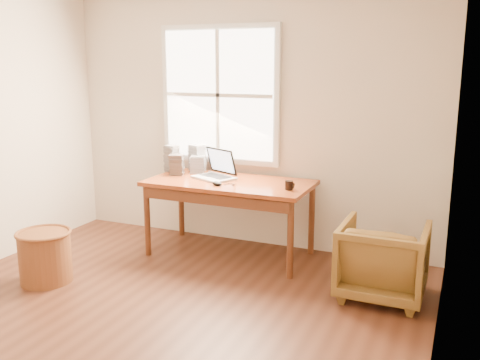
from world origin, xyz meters
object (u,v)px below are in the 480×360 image
object	(u,v)px
desk	(230,183)
armchair	(383,260)
wicker_stool	(45,257)
cd_stack_a	(197,158)
laptop	(214,163)
coffee_mug	(289,185)

from	to	relation	value
desk	armchair	world-z (taller)	desk
wicker_stool	cd_stack_a	size ratio (longest dim) A/B	1.57
desk	wicker_stool	bearing A→B (deg)	-133.67
laptop	cd_stack_a	bearing A→B (deg)	163.73
coffee_mug	cd_stack_a	xyz separation A→B (m)	(-1.17, 0.44, 0.10)
desk	wicker_stool	xyz separation A→B (m)	(-1.20, -1.26, -0.51)
cd_stack_a	laptop	bearing A→B (deg)	-41.19
armchair	laptop	size ratio (longest dim) A/B	1.53
coffee_mug	cd_stack_a	world-z (taller)	cd_stack_a
wicker_stool	coffee_mug	xyz separation A→B (m)	(1.84, 1.14, 0.57)
desk	laptop	bearing A→B (deg)	171.11
wicker_stool	cd_stack_a	distance (m)	1.85
armchair	laptop	distance (m)	1.89
armchair	coffee_mug	world-z (taller)	coffee_mug
armchair	laptop	xyz separation A→B (m)	(-1.73, 0.44, 0.60)
wicker_stool	coffee_mug	bearing A→B (deg)	31.77
armchair	coffee_mug	size ratio (longest dim) A/B	8.36
armchair	wicker_stool	bearing A→B (deg)	17.53
desk	wicker_stool	size ratio (longest dim) A/B	3.61
wicker_stool	armchair	bearing A→B (deg)	17.01
armchair	laptop	world-z (taller)	laptop
desk	laptop	world-z (taller)	laptop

